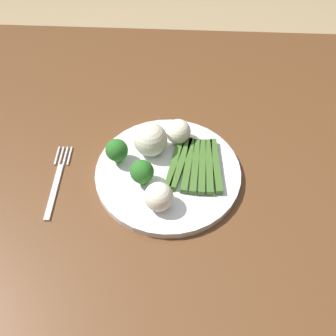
% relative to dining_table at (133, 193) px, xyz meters
% --- Properties ---
extents(ground_plane, '(6.00, 6.00, 0.02)m').
position_rel_dining_table_xyz_m(ground_plane, '(0.00, 0.00, -0.67)').
color(ground_plane, tan).
extents(dining_table, '(1.48, 0.96, 0.76)m').
position_rel_dining_table_xyz_m(dining_table, '(0.00, 0.00, 0.00)').
color(dining_table, brown).
rests_on(dining_table, ground_plane).
extents(plate, '(0.26, 0.26, 0.01)m').
position_rel_dining_table_xyz_m(plate, '(0.07, -0.02, 0.10)').
color(plate, white).
rests_on(plate, dining_table).
extents(asparagus_bundle, '(0.10, 0.13, 0.01)m').
position_rel_dining_table_xyz_m(asparagus_bundle, '(0.12, -0.01, 0.12)').
color(asparagus_bundle, '#3D6626').
rests_on(asparagus_bundle, plate).
extents(broccoli_back, '(0.04, 0.04, 0.05)m').
position_rel_dining_table_xyz_m(broccoli_back, '(-0.02, -0.01, 0.14)').
color(broccoli_back, '#568E33').
rests_on(broccoli_back, plate).
extents(broccoli_back_right, '(0.04, 0.04, 0.05)m').
position_rel_dining_table_xyz_m(broccoli_back_right, '(0.03, -0.05, 0.14)').
color(broccoli_back_right, '#568E33').
rests_on(broccoli_back_right, plate).
extents(cauliflower_mid, '(0.05, 0.05, 0.05)m').
position_rel_dining_table_xyz_m(cauliflower_mid, '(0.06, -0.10, 0.14)').
color(cauliflower_mid, white).
rests_on(cauliflower_mid, plate).
extents(cauliflower_outer_edge, '(0.06, 0.06, 0.06)m').
position_rel_dining_table_xyz_m(cauliflower_outer_edge, '(0.04, 0.02, 0.14)').
color(cauliflower_outer_edge, silver).
rests_on(cauliflower_outer_edge, plate).
extents(cauliflower_right, '(0.05, 0.05, 0.05)m').
position_rel_dining_table_xyz_m(cauliflower_right, '(0.09, 0.05, 0.13)').
color(cauliflower_right, white).
rests_on(cauliflower_right, plate).
extents(fork, '(0.03, 0.17, 0.00)m').
position_rel_dining_table_xyz_m(fork, '(-0.13, -0.05, 0.10)').
color(fork, silver).
rests_on(fork, dining_table).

